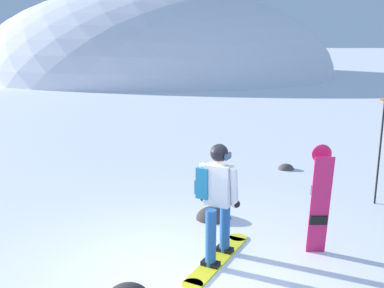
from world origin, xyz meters
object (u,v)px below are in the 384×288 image
(snowboarder_main, at_px, (217,199))
(piste_marker_near, at_px, (381,139))
(rock_dark, at_px, (213,218))
(spare_snowboard, at_px, (320,200))
(rock_small, at_px, (286,169))

(snowboarder_main, relative_size, piste_marker_near, 0.76)
(piste_marker_near, bearing_deg, rock_dark, -167.24)
(spare_snowboard, bearing_deg, snowboarder_main, -174.01)
(snowboarder_main, height_order, spare_snowboard, snowboarder_main)
(spare_snowboard, height_order, rock_small, spare_snowboard)
(spare_snowboard, distance_m, rock_dark, 2.14)
(snowboarder_main, height_order, rock_dark, snowboarder_main)
(snowboarder_main, height_order, piste_marker_near, piste_marker_near)
(piste_marker_near, distance_m, rock_dark, 3.49)
(snowboarder_main, distance_m, piste_marker_near, 3.91)
(snowboarder_main, relative_size, rock_dark, 2.79)
(spare_snowboard, relative_size, rock_small, 4.21)
(piste_marker_near, height_order, rock_small, piste_marker_near)
(snowboarder_main, relative_size, rock_small, 4.36)
(rock_dark, bearing_deg, piste_marker_near, 12.76)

